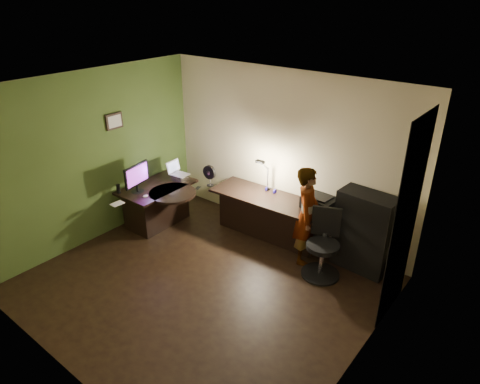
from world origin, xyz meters
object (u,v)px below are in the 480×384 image
Objects in this scene: desk_right at (268,217)px; person at (307,216)px; monitor at (137,182)px; cabinet at (364,232)px; office_chair at (323,246)px; desk_left at (158,205)px.

person is (0.83, -0.20, 0.39)m from desk_right.
desk_right is at bearing 22.51° from monitor.
desk_right is 1.28× the size of person.
person is at bearing -15.99° from desk_right.
person is (2.64, 0.96, -0.13)m from monitor.
cabinet is (1.58, 0.15, 0.24)m from desk_right.
office_chair is at bearing -119.42° from cabinet.
cabinet is 0.84m from person.
cabinet is 1.21× the size of office_chair.
desk_right is 1.95× the size of office_chair.
desk_right is at bearing 24.35° from desk_left.
office_chair reaches higher than desk_right.
cabinet is 2.22× the size of monitor.
person is at bearing 130.67° from office_chair.
desk_left is 1.26× the size of office_chair.
office_chair is at bearing -20.54° from desk_right.
desk_left is 2.32× the size of monitor.
person is (2.55, 0.63, 0.39)m from desk_left.
person is (-0.40, 0.20, 0.26)m from office_chair.
desk_left is at bearing -156.85° from desk_right.
person reaches higher than desk_right.
desk_right is 1.61× the size of cabinet.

